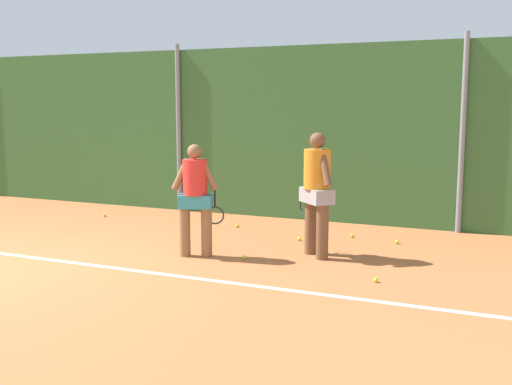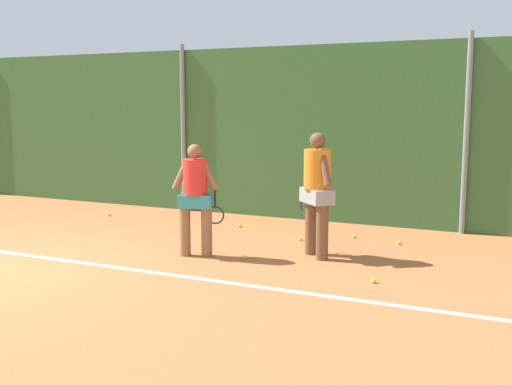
{
  "view_description": "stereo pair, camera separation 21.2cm",
  "coord_description": "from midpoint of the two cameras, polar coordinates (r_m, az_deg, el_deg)",
  "views": [
    {
      "loc": [
        6.79,
        -5.95,
        2.33
      ],
      "look_at": [
        3.16,
        2.47,
        1.0
      ],
      "focal_mm": 42.68,
      "sensor_mm": 36.0,
      "label": 1
    },
    {
      "loc": [
        6.99,
        -5.87,
        2.33
      ],
      "look_at": [
        3.16,
        2.47,
        1.0
      ],
      "focal_mm": 42.68,
      "sensor_mm": 36.0,
      "label": 2
    }
  ],
  "objects": [
    {
      "name": "ground_plane",
      "position": [
        10.51,
        -17.2,
        -4.91
      ],
      "size": [
        31.3,
        31.3,
        0.0
      ],
      "primitive_type": "plane",
      "color": "#B76638"
    },
    {
      "name": "hedge_fence_backdrop",
      "position": [
        13.54,
        -6.0,
        5.74
      ],
      "size": [
        20.35,
        0.25,
        3.48
      ],
      "primitive_type": "cube",
      "color": "#386633",
      "rests_on": "ground_plane"
    },
    {
      "name": "fence_post_center",
      "position": [
        13.39,
        -6.39,
        5.96
      ],
      "size": [
        0.1,
        0.1,
        3.6
      ],
      "primitive_type": "cylinder",
      "color": "gray",
      "rests_on": "ground_plane"
    },
    {
      "name": "fence_post_right",
      "position": [
        11.52,
        19.62,
        5.16
      ],
      "size": [
        0.1,
        0.1,
        3.6
      ],
      "primitive_type": "cylinder",
      "color": "gray",
      "rests_on": "ground_plane"
    },
    {
      "name": "court_baseline_paint",
      "position": [
        10.05,
        -19.71,
        -5.61
      ],
      "size": [
        14.87,
        0.1,
        0.01
      ],
      "primitive_type": "cube",
      "color": "white",
      "rests_on": "ground_plane"
    },
    {
      "name": "player_foreground_near",
      "position": [
        9.33,
        -5.04,
        -0.14
      ],
      "size": [
        0.75,
        0.45,
        1.73
      ],
      "rotation": [
        0.0,
        0.0,
        0.35
      ],
      "color": "#8C603D",
      "rests_on": "ground_plane"
    },
    {
      "name": "player_midcourt",
      "position": [
        9.29,
        6.39,
        0.44
      ],
      "size": [
        0.69,
        0.62,
        1.91
      ],
      "rotation": [
        0.0,
        0.0,
        2.38
      ],
      "color": "brown",
      "rests_on": "ground_plane"
    },
    {
      "name": "tennis_ball_1",
      "position": [
        10.52,
        4.8,
        -4.37
      ],
      "size": [
        0.07,
        0.07,
        0.07
      ],
      "primitive_type": "sphere",
      "color": "#CCDB33",
      "rests_on": "ground_plane"
    },
    {
      "name": "tennis_ball_2",
      "position": [
        9.26,
        -0.49,
        -6.09
      ],
      "size": [
        0.07,
        0.07,
        0.07
      ],
      "primitive_type": "sphere",
      "color": "#CCDB33",
      "rests_on": "ground_plane"
    },
    {
      "name": "tennis_ball_3",
      "position": [
        10.86,
        9.74,
        -4.06
      ],
      "size": [
        0.07,
        0.07,
        0.07
      ],
      "primitive_type": "sphere",
      "color": "#CCDB33",
      "rests_on": "ground_plane"
    },
    {
      "name": "tennis_ball_4",
      "position": [
        8.24,
        11.72,
        -8.09
      ],
      "size": [
        0.07,
        0.07,
        0.07
      ],
      "primitive_type": "sphere",
      "color": "#CCDB33",
      "rests_on": "ground_plane"
    },
    {
      "name": "tennis_ball_5",
      "position": [
        13.14,
        -13.15,
        -2.02
      ],
      "size": [
        0.07,
        0.07,
        0.07
      ],
      "primitive_type": "sphere",
      "color": "#CCDB33",
      "rests_on": "ground_plane"
    },
    {
      "name": "tennis_ball_7",
      "position": [
        11.63,
        -1.01,
        -3.12
      ],
      "size": [
        0.07,
        0.07,
        0.07
      ],
      "primitive_type": "sphere",
      "color": "#CCDB33",
      "rests_on": "ground_plane"
    },
    {
      "name": "tennis_ball_8",
      "position": [
        10.51,
        13.81,
        -4.6
      ],
      "size": [
        0.07,
        0.07,
        0.07
      ],
      "primitive_type": "sphere",
      "color": "#CCDB33",
      "rests_on": "ground_plane"
    }
  ]
}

